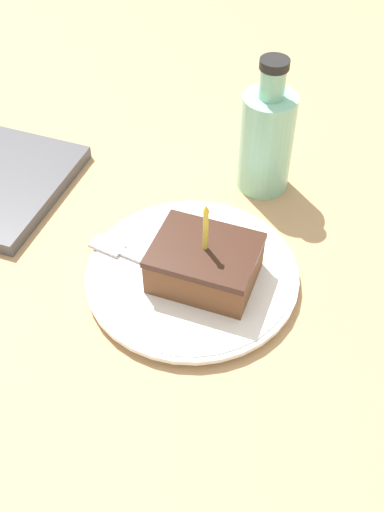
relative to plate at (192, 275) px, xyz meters
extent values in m
cube|color=tan|center=(-0.01, -0.02, -0.03)|extent=(2.40, 2.40, 0.04)
cylinder|color=white|center=(0.00, 0.00, 0.00)|extent=(0.26, 0.26, 0.02)
cylinder|color=white|center=(0.00, 0.00, 0.00)|extent=(0.27, 0.27, 0.01)
cube|color=brown|center=(-0.01, -0.02, 0.03)|extent=(0.10, 0.12, 0.05)
cube|color=#381E14|center=(-0.01, -0.02, 0.06)|extent=(0.10, 0.13, 0.01)
cylinder|color=#EAD84C|center=(-0.01, -0.02, 0.09)|extent=(0.01, 0.01, 0.06)
cone|color=yellow|center=(-0.01, -0.02, 0.12)|extent=(0.01, 0.01, 0.01)
cube|color=#B2B2B7|center=(-0.01, 0.03, 0.01)|extent=(0.03, 0.13, 0.00)
cube|color=#B2B2B7|center=(0.00, 0.12, 0.01)|extent=(0.03, 0.05, 0.00)
cylinder|color=#8CD1B2|center=(0.22, -0.03, 0.07)|extent=(0.08, 0.08, 0.15)
cylinder|color=#8CD1B2|center=(0.22, -0.03, 0.16)|extent=(0.03, 0.03, 0.04)
cylinder|color=black|center=(0.22, -0.03, 0.19)|extent=(0.04, 0.04, 0.01)
camera|label=1|loc=(-0.48, -0.17, 0.57)|focal=42.00mm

